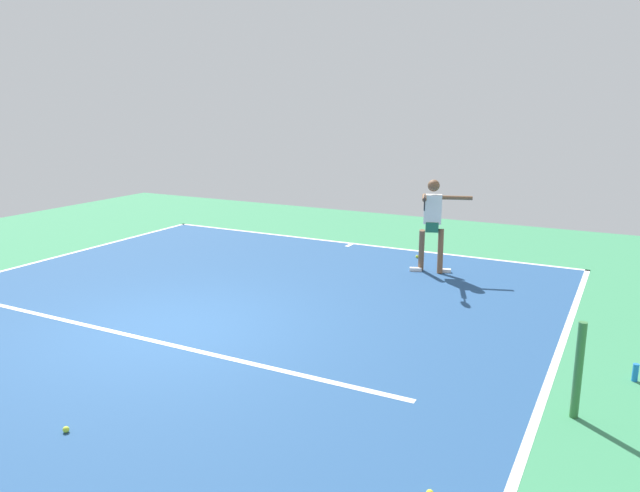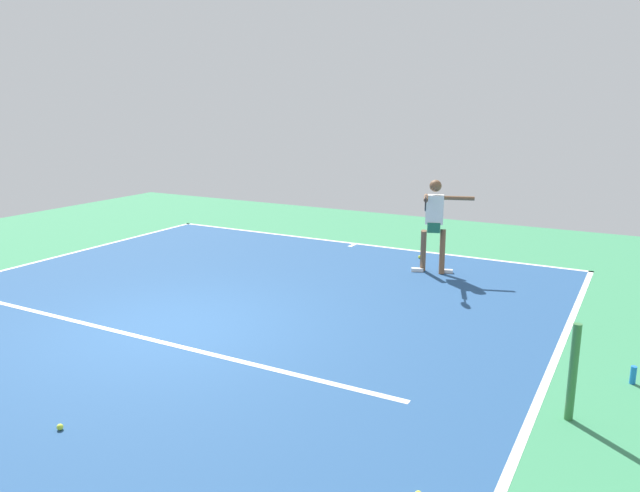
% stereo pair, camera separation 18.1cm
% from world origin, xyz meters
% --- Properties ---
extents(ground_plane, '(21.20, 21.20, 0.00)m').
position_xyz_m(ground_plane, '(0.00, 0.00, 0.00)').
color(ground_plane, '#388456').
extents(court_surface, '(10.48, 12.95, 0.00)m').
position_xyz_m(court_surface, '(0.00, 0.00, 0.00)').
color(court_surface, navy).
rests_on(court_surface, ground_plane).
extents(court_line_baseline_near, '(10.48, 0.10, 0.01)m').
position_xyz_m(court_line_baseline_near, '(0.00, -6.43, 0.00)').
color(court_line_baseline_near, white).
rests_on(court_line_baseline_near, ground_plane).
extents(court_line_sideline_left, '(0.10, 12.95, 0.01)m').
position_xyz_m(court_line_sideline_left, '(-5.19, 0.00, 0.00)').
color(court_line_sideline_left, white).
rests_on(court_line_sideline_left, ground_plane).
extents(court_line_service, '(7.86, 0.10, 0.01)m').
position_xyz_m(court_line_service, '(0.00, 0.46, 0.00)').
color(court_line_service, white).
rests_on(court_line_service, ground_plane).
extents(court_line_centre_mark, '(0.10, 0.30, 0.01)m').
position_xyz_m(court_line_centre_mark, '(0.00, -6.23, 0.00)').
color(court_line_centre_mark, white).
rests_on(court_line_centre_mark, ground_plane).
extents(net_post, '(0.09, 0.09, 1.07)m').
position_xyz_m(net_post, '(-5.54, 0.00, 0.54)').
color(net_post, '#38753D').
rests_on(net_post, ground_plane).
extents(tennis_player, '(1.12, 1.35, 1.85)m').
position_xyz_m(tennis_player, '(-2.43, -4.83, 1.08)').
color(tennis_player, brown).
rests_on(tennis_player, ground_plane).
extents(tennis_ball_near_player, '(0.07, 0.07, 0.07)m').
position_xyz_m(tennis_ball_near_player, '(-1.00, 2.74, 0.03)').
color(tennis_ball_near_player, '#C6E53D').
rests_on(tennis_ball_near_player, ground_plane).
extents(tennis_ball_centre_court, '(0.07, 0.07, 0.07)m').
position_xyz_m(tennis_ball_centre_court, '(-1.82, -5.80, 0.03)').
color(tennis_ball_centre_court, '#CCE033').
rests_on(tennis_ball_centre_court, ground_plane).
extents(water_bottle, '(0.07, 0.07, 0.22)m').
position_xyz_m(water_bottle, '(-6.10, -1.27, 0.11)').
color(water_bottle, blue).
rests_on(water_bottle, ground_plane).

